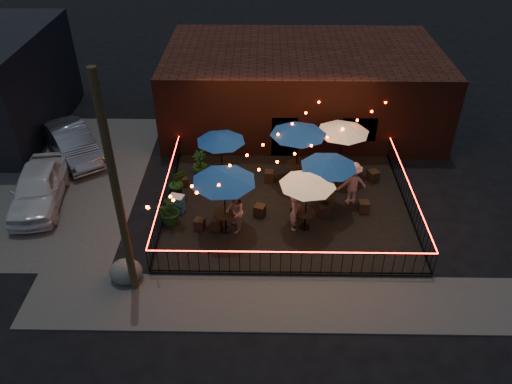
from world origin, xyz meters
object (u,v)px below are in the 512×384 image
(utility_pole, at_px, (117,194))
(cafe_table_3, at_px, (298,131))
(cafe_table_2, at_px, (308,182))
(cafe_table_4, at_px, (329,164))
(cafe_table_0, at_px, (224,178))
(boulder, at_px, (126,271))
(cafe_table_1, at_px, (221,139))
(cafe_table_5, at_px, (343,129))
(cooler, at_px, (177,204))

(utility_pole, bearing_deg, cafe_table_3, 48.28)
(cafe_table_2, relative_size, cafe_table_4, 0.88)
(cafe_table_0, height_order, boulder, cafe_table_0)
(cafe_table_1, relative_size, cafe_table_2, 0.99)
(cafe_table_2, xyz_separation_m, cafe_table_5, (1.79, 3.85, 0.15))
(cafe_table_1, distance_m, cafe_table_3, 3.31)
(cafe_table_0, height_order, cafe_table_4, cafe_table_0)
(cafe_table_3, distance_m, cafe_table_4, 2.52)
(cafe_table_1, height_order, cafe_table_5, cafe_table_5)
(cafe_table_5, relative_size, boulder, 2.50)
(cafe_table_0, distance_m, cooler, 3.15)
(cafe_table_4, distance_m, cafe_table_5, 2.85)
(cafe_table_4, bearing_deg, utility_pole, -148.10)
(cafe_table_0, relative_size, cafe_table_5, 1.20)
(cafe_table_0, distance_m, cafe_table_2, 3.12)
(cafe_table_5, bearing_deg, cafe_table_3, -167.34)
(cafe_table_0, xyz_separation_m, cooler, (-2.07, 1.18, -2.07))
(utility_pole, distance_m, boulder, 3.64)
(cafe_table_4, xyz_separation_m, boulder, (-7.31, -3.96, -2.02))
(cafe_table_3, xyz_separation_m, cafe_table_5, (1.97, 0.44, -0.12))
(cafe_table_0, bearing_deg, cafe_table_3, 51.12)
(cafe_table_2, height_order, boulder, cafe_table_2)
(cafe_table_0, bearing_deg, cafe_table_2, 3.91)
(cafe_table_1, xyz_separation_m, cafe_table_2, (3.47, -3.25, 0.03))
(cafe_table_4, bearing_deg, boulder, -151.53)
(cafe_table_3, relative_size, boulder, 2.63)
(cafe_table_5, xyz_separation_m, boulder, (-8.20, -6.67, -2.08))
(cafe_table_1, bearing_deg, utility_pole, -111.90)
(cafe_table_0, xyz_separation_m, cafe_table_5, (4.88, 4.06, -0.13))
(cafe_table_5, distance_m, cooler, 7.77)
(cafe_table_2, height_order, cafe_table_4, cafe_table_4)
(cafe_table_1, bearing_deg, cafe_table_2, -43.09)
(boulder, bearing_deg, cafe_table_3, 44.98)
(cafe_table_3, bearing_deg, cafe_table_4, -64.62)
(cafe_table_3, height_order, boulder, cafe_table_3)
(utility_pole, xyz_separation_m, cafe_table_1, (2.59, 6.44, -1.70))
(utility_pole, distance_m, cooler, 5.49)
(cafe_table_5, height_order, boulder, cafe_table_5)
(cafe_table_1, xyz_separation_m, cooler, (-1.69, -2.28, -1.77))
(utility_pole, distance_m, cafe_table_4, 8.35)
(cafe_table_4, height_order, cafe_table_5, cafe_table_5)
(cafe_table_2, bearing_deg, cafe_table_0, -176.09)
(utility_pole, distance_m, cafe_table_3, 8.95)
(cafe_table_2, relative_size, cooler, 3.41)
(utility_pole, xyz_separation_m, cafe_table_2, (6.06, 3.19, -1.67))
(cafe_table_4, xyz_separation_m, cooler, (-6.06, -0.17, -1.88))
(utility_pole, height_order, cafe_table_1, utility_pole)
(cafe_table_4, xyz_separation_m, cafe_table_5, (0.89, 2.71, 0.06))
(cafe_table_5, relative_size, cooler, 3.36)
(cafe_table_0, bearing_deg, cafe_table_5, 39.72)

